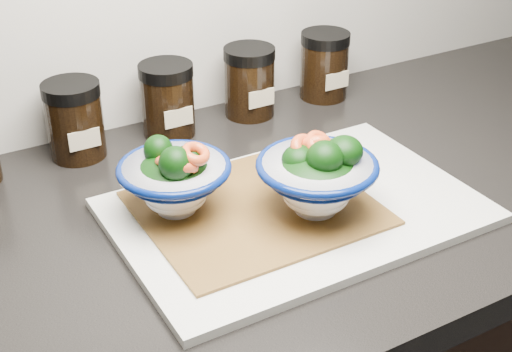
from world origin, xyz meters
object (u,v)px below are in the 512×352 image
bowl_left (175,179)px  spice_jar_b (75,120)px  bowl_right (317,176)px  spice_jar_c (168,100)px  spice_jar_d (249,82)px  spice_jar_e (324,65)px  cutting_board (296,211)px

bowl_left → spice_jar_b: bearing=103.3°
bowl_right → spice_jar_c: bowl_right is taller
spice_jar_d → spice_jar_e: 0.14m
bowl_left → spice_jar_c: bowl_left is taller
spice_jar_b → spice_jar_e: (0.43, 0.00, 0.00)m
spice_jar_c → spice_jar_e: size_ratio=1.00×
spice_jar_c → spice_jar_d: 0.14m
bowl_right → spice_jar_b: bearing=123.0°
cutting_board → spice_jar_e: 0.38m
cutting_board → bowl_right: 0.06m
cutting_board → bowl_left: bearing=155.1°
bowl_left → spice_jar_c: (0.09, 0.23, -0.00)m
cutting_board → spice_jar_c: 0.30m
spice_jar_e → spice_jar_d: bearing=180.0°
bowl_right → spice_jar_d: bowl_right is taller
bowl_right → spice_jar_c: (-0.06, 0.31, -0.01)m
bowl_right → spice_jar_d: (0.08, 0.31, -0.01)m
bowl_right → spice_jar_b: size_ratio=1.33×
cutting_board → spice_jar_b: size_ratio=3.98×
spice_jar_c → spice_jar_e: 0.29m
spice_jar_d → spice_jar_b: bearing=180.0°
spice_jar_e → cutting_board: bearing=-129.6°
bowl_left → cutting_board: bearing=-24.9°
cutting_board → bowl_right: bearing=-57.1°
cutting_board → spice_jar_e: spice_jar_e is taller
spice_jar_b → spice_jar_c: 0.14m
cutting_board → spice_jar_e: size_ratio=3.98×
spice_jar_b → spice_jar_d: same height
spice_jar_e → spice_jar_b: bearing=180.0°
bowl_left → bowl_right: size_ratio=0.94×
bowl_right → bowl_left: bearing=150.4°
spice_jar_c → spice_jar_d: size_ratio=1.00×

